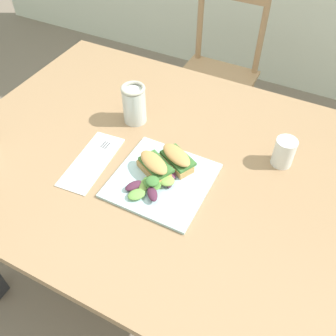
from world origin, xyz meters
The scene contains 11 objects.
ground_plane centered at (0.00, 0.00, 0.00)m, with size 9.39×9.39×0.00m, color #7A6B5B.
dining_table centered at (0.11, 0.07, 0.63)m, with size 1.28×0.99×0.74m.
chair_wooden_far centered at (-0.02, 1.00, 0.45)m, with size 0.40×0.40×0.87m.
plate_lunch centered at (0.19, -0.02, 0.74)m, with size 0.28×0.28×0.01m, color silver.
sandwich_half_front centered at (0.16, -0.01, 0.78)m, with size 0.13×0.11×0.06m.
sandwich_half_back centered at (0.20, 0.05, 0.78)m, with size 0.13×0.11×0.06m.
salad_mixed_greens centered at (0.18, -0.06, 0.76)m, with size 0.13×0.17×0.04m.
napkin_folded centered at (-0.04, -0.05, 0.74)m, with size 0.10×0.25×0.00m, color white.
fork_on_napkin centered at (-0.04, -0.03, 0.75)m, with size 0.03×0.19×0.00m.
mason_jar_iced_tea centered at (-0.02, 0.19, 0.80)m, with size 0.08×0.08×0.14m.
cup_extra_side centered at (0.48, 0.21, 0.79)m, with size 0.06×0.06×0.09m, color white.
Camera 1 is at (0.53, -0.64, 1.56)m, focal length 39.03 mm.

